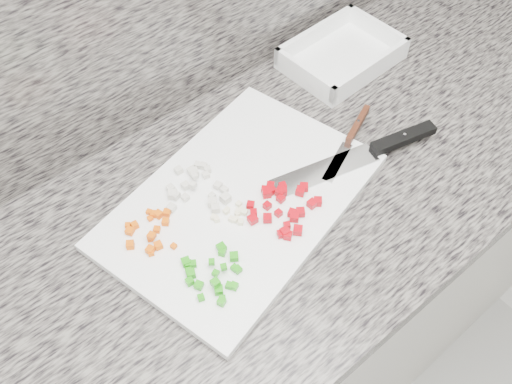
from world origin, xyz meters
The scene contains 12 objects.
cabinet centered at (0.00, 1.44, 0.43)m, with size 3.92×0.62×0.86m, color silver.
countertop centered at (0.00, 1.44, 0.88)m, with size 3.96×0.64×0.04m, color #656059.
backsplash centered at (0.00, 1.74, 1.20)m, with size 3.92×0.02×0.60m, color #656059.
cutting_board centered at (0.07, 1.46, 0.91)m, with size 0.49×0.32×0.02m, color white.
carrot_pile centered at (-0.10, 1.50, 0.92)m, with size 0.10×0.10×0.02m.
onion_pile centered at (0.02, 1.52, 0.92)m, with size 0.12×0.13×0.02m.
green_pepper_pile centered at (-0.07, 1.37, 0.92)m, with size 0.10×0.11×0.02m.
red_pepper_pile centered at (0.11, 1.39, 0.92)m, with size 0.13×0.12×0.01m.
garlic_pile centered at (0.03, 1.44, 0.92)m, with size 0.06×0.05×0.01m.
chef_knife centered at (0.34, 1.38, 0.92)m, with size 0.35×0.12×0.02m.
paring_knife centered at (0.33, 1.44, 0.92)m, with size 0.20×0.10×0.02m.
tray centered at (0.48, 1.62, 0.92)m, with size 0.25×0.19×0.05m.
Camera 1 is at (-0.31, 0.97, 1.72)m, focal length 40.00 mm.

